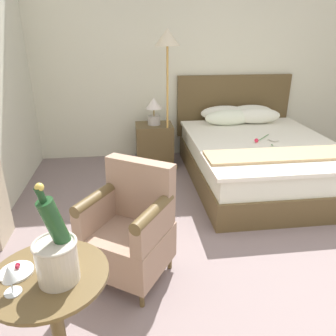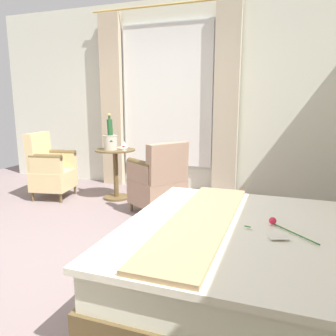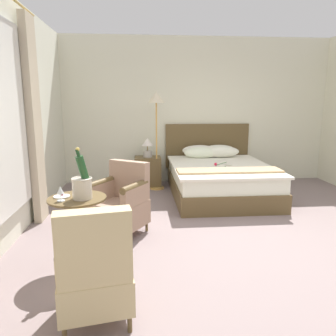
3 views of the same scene
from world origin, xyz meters
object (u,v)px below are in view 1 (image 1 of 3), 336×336
at_px(bed, 256,154).
at_px(snack_plate, 17,271).
at_px(floor_lamp_brass, 167,56).
at_px(bedside_lamp, 154,109).
at_px(side_table_round, 57,321).
at_px(armchair_by_window, 130,229).
at_px(champagne_bucket, 57,253).
at_px(wine_glass_near_bucket, 61,238).
at_px(nightstand, 154,145).
at_px(wine_glass_near_edge, 9,275).

distance_m(bed, snack_plate, 3.29).
bearing_deg(floor_lamp_brass, bedside_lamp, 132.97).
relative_size(bed, side_table_round, 3.15).
relative_size(floor_lamp_brass, armchair_by_window, 2.01).
bearing_deg(floor_lamp_brass, side_table_round, -107.74).
relative_size(champagne_bucket, wine_glass_near_bucket, 3.92).
distance_m(bedside_lamp, snack_plate, 3.22).
bearing_deg(nightstand, snack_plate, -106.75).
bearing_deg(champagne_bucket, floor_lamp_brass, 73.58).
bearing_deg(nightstand, wine_glass_near_edge, -105.71).
relative_size(nightstand, wine_glass_near_bucket, 4.57).
bearing_deg(floor_lamp_brass, armchair_by_window, -104.64).
relative_size(bed, floor_lamp_brass, 1.24).
height_order(bedside_lamp, floor_lamp_brass, floor_lamp_brass).
bearing_deg(armchair_by_window, floor_lamp_brass, 75.36).
bearing_deg(wine_glass_near_edge, bedside_lamp, 74.29).
height_order(bedside_lamp, side_table_round, bedside_lamp).
distance_m(wine_glass_near_edge, snack_plate, 0.16).
height_order(floor_lamp_brass, champagne_bucket, floor_lamp_brass).
height_order(floor_lamp_brass, snack_plate, floor_lamp_brass).
bearing_deg(wine_glass_near_edge, bed, 49.98).
distance_m(nightstand, wine_glass_near_edge, 3.39).
bearing_deg(wine_glass_near_edge, snack_plate, 99.73).
bearing_deg(side_table_round, snack_plate, 167.60).
height_order(side_table_round, champagne_bucket, champagne_bucket).
distance_m(champagne_bucket, wine_glass_near_edge, 0.21).
bearing_deg(bedside_lamp, champagne_bucket, -102.71).
height_order(bed, wine_glass_near_bucket, bed).
bearing_deg(nightstand, champagne_bucket, -102.71).
relative_size(champagne_bucket, armchair_by_window, 0.56).
relative_size(bedside_lamp, armchair_by_window, 0.41).
relative_size(side_table_round, wine_glass_near_bucket, 5.59).
xyz_separation_m(side_table_round, champagne_bucket, (0.06, -0.04, 0.45)).
bearing_deg(champagne_bucket, wine_glass_near_edge, -161.55).
xyz_separation_m(nightstand, armchair_by_window, (-0.39, -2.30, 0.11)).
bearing_deg(wine_glass_near_edge, floor_lamp_brass, 70.60).
relative_size(bed, nightstand, 3.86).
distance_m(floor_lamp_brass, wine_glass_near_edge, 3.30).
distance_m(snack_plate, armchair_by_window, 1.01).
bearing_deg(side_table_round, nightstand, 76.04).
bearing_deg(floor_lamp_brass, wine_glass_near_bucket, -107.99).
height_order(nightstand, armchair_by_window, armchair_by_window).
bearing_deg(bedside_lamp, floor_lamp_brass, -47.03).
bearing_deg(floor_lamp_brass, wine_glass_near_edge, -109.40).
distance_m(bed, bedside_lamp, 1.49).
relative_size(bedside_lamp, snack_plate, 2.33).
relative_size(wine_glass_near_bucket, armchair_by_window, 0.14).
xyz_separation_m(bedside_lamp, wine_glass_near_bucket, (-0.74, -2.95, 0.01)).
distance_m(floor_lamp_brass, champagne_bucket, 3.17).
distance_m(champagne_bucket, armchair_by_window, 1.02).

